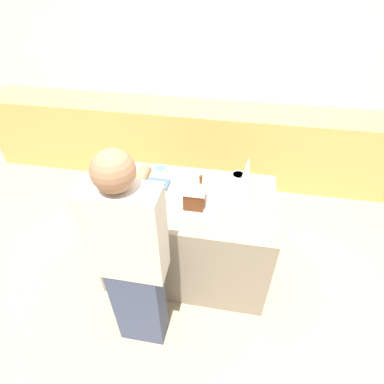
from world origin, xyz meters
name	(u,v)px	position (x,y,z in m)	size (l,w,h in m)	color
ground_plane	(188,265)	(0.00, 0.00, 0.00)	(12.00, 12.00, 0.00)	tan
wall_back	(217,71)	(0.00, 1.98, 1.30)	(8.00, 0.05, 2.60)	white
back_cabinet_block	(211,142)	(0.00, 1.65, 0.47)	(6.00, 0.60, 0.95)	tan
kitchen_island	(188,235)	(0.00, 0.00, 0.45)	(1.44, 0.85, 0.90)	gray
baking_tray	(194,206)	(0.07, -0.10, 0.90)	(0.37, 0.33, 0.01)	silver
gingerbread_house	(194,195)	(0.07, -0.10, 1.02)	(0.17, 0.16, 0.28)	#5B2D14
decorative_tree	(246,177)	(0.45, 0.10, 1.08)	(0.14, 0.14, 0.37)	silver
candy_bowl_far_left	(120,179)	(-0.62, 0.11, 0.92)	(0.14, 0.14, 0.05)	white
candy_bowl_beside_tree	(161,170)	(-0.30, 0.30, 0.93)	(0.13, 0.13, 0.05)	white
candy_bowl_behind_tray	(181,181)	(-0.09, 0.16, 0.93)	(0.10, 0.10, 0.05)	silver
candy_bowl_near_tray_right	(238,176)	(0.39, 0.33, 0.92)	(0.13, 0.13, 0.04)	silver
cookbook	(157,184)	(-0.29, 0.12, 0.91)	(0.20, 0.14, 0.02)	#3F598C
mug	(120,193)	(-0.54, -0.09, 0.94)	(0.08, 0.08, 0.08)	white
person	(132,262)	(-0.23, -0.71, 0.90)	(0.46, 0.57, 1.74)	#424C6B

